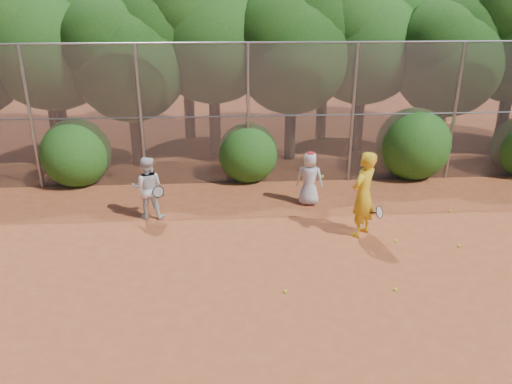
{
  "coord_description": "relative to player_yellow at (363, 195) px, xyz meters",
  "views": [
    {
      "loc": [
        -1.66,
        -7.85,
        5.31
      ],
      "look_at": [
        -1.0,
        2.5,
        1.1
      ],
      "focal_mm": 35.0,
      "sensor_mm": 36.0,
      "label": 1
    }
  ],
  "objects": [
    {
      "name": "ground",
      "position": [
        -1.43,
        -2.42,
        -1.01
      ],
      "size": [
        80.0,
        80.0,
        0.0
      ],
      "primitive_type": "plane",
      "color": "#9E4623",
      "rests_on": "ground"
    },
    {
      "name": "fence_back",
      "position": [
        -1.55,
        3.58,
        1.05
      ],
      "size": [
        20.05,
        0.09,
        4.03
      ],
      "color": "gray",
      "rests_on": "ground"
    },
    {
      "name": "tree_1",
      "position": [
        -8.37,
        6.12,
        3.16
      ],
      "size": [
        4.64,
        4.03,
        6.35
      ],
      "color": "black",
      "rests_on": "ground"
    },
    {
      "name": "tree_2",
      "position": [
        -5.88,
        5.41,
        2.58
      ],
      "size": [
        3.99,
        3.47,
        5.47
      ],
      "color": "black",
      "rests_on": "ground"
    },
    {
      "name": "tree_3",
      "position": [
        -3.37,
        6.42,
        3.39
      ],
      "size": [
        4.89,
        4.26,
        6.7
      ],
      "color": "black",
      "rests_on": "ground"
    },
    {
      "name": "tree_4",
      "position": [
        -0.88,
        5.81,
        2.75
      ],
      "size": [
        4.19,
        3.64,
        5.73
      ],
      "color": "black",
      "rests_on": "ground"
    },
    {
      "name": "tree_5",
      "position": [
        1.62,
        6.62,
        3.04
      ],
      "size": [
        4.51,
        3.92,
        6.17
      ],
      "color": "black",
      "rests_on": "ground"
    },
    {
      "name": "tree_6",
      "position": [
        4.12,
        5.61,
        2.46
      ],
      "size": [
        3.86,
        3.36,
        5.29
      ],
      "color": "black",
      "rests_on": "ground"
    },
    {
      "name": "tree_9",
      "position": [
        -9.37,
        8.42,
        3.33
      ],
      "size": [
        4.83,
        4.2,
        6.62
      ],
      "color": "black",
      "rests_on": "ground"
    },
    {
      "name": "tree_10",
      "position": [
        -4.37,
        8.62,
        3.62
      ],
      "size": [
        5.15,
        4.48,
        7.06
      ],
      "color": "black",
      "rests_on": "ground"
    },
    {
      "name": "tree_11",
      "position": [
        0.63,
        8.22,
        3.16
      ],
      "size": [
        4.64,
        4.03,
        6.35
      ],
      "color": "black",
      "rests_on": "ground"
    },
    {
      "name": "tree_12",
      "position": [
        5.13,
        8.82,
        3.5
      ],
      "size": [
        5.02,
        4.37,
        6.88
      ],
      "color": "black",
      "rests_on": "ground"
    },
    {
      "name": "bush_0",
      "position": [
        -7.43,
        3.88,
        -0.01
      ],
      "size": [
        2.0,
        2.0,
        2.0
      ],
      "primitive_type": "sphere",
      "color": "#1B4D13",
      "rests_on": "ground"
    },
    {
      "name": "bush_1",
      "position": [
        -2.43,
        3.88,
        -0.11
      ],
      "size": [
        1.8,
        1.8,
        1.8
      ],
      "primitive_type": "sphere",
      "color": "#1B4D13",
      "rests_on": "ground"
    },
    {
      "name": "bush_2",
      "position": [
        2.57,
        3.88,
        0.09
      ],
      "size": [
        2.2,
        2.2,
        2.2
      ],
      "primitive_type": "sphere",
      "color": "#1B4D13",
      "rests_on": "ground"
    },
    {
      "name": "player_yellow",
      "position": [
        0.0,
        0.0,
        0.0
      ],
      "size": [
        0.93,
        0.86,
        2.02
      ],
      "rotation": [
        0.0,
        0.0,
        3.92
      ],
      "color": "gold",
      "rests_on": "ground"
    },
    {
      "name": "player_teen",
      "position": [
        -0.91,
        1.86,
        -0.28
      ],
      "size": [
        0.79,
        0.6,
        1.46
      ],
      "rotation": [
        0.0,
        0.0,
        2.92
      ],
      "color": "silver",
      "rests_on": "ground"
    },
    {
      "name": "player_white",
      "position": [
        -5.03,
        1.27,
        -0.21
      ],
      "size": [
        0.86,
        0.74,
        1.59
      ],
      "rotation": [
        0.0,
        0.0,
        3.14
      ],
      "color": "silver",
      "rests_on": "ground"
    },
    {
      "name": "ball_0",
      "position": [
        0.71,
        -0.45,
        -0.97
      ],
      "size": [
        0.07,
        0.07,
        0.07
      ],
      "primitive_type": "sphere",
      "color": "yellow",
      "rests_on": "ground"
    },
    {
      "name": "ball_1",
      "position": [
        0.7,
        1.14,
        -0.97
      ],
      "size": [
        0.07,
        0.07,
        0.07
      ],
      "primitive_type": "sphere",
      "color": "yellow",
      "rests_on": "ground"
    },
    {
      "name": "ball_2",
      "position": [
        0.07,
        -2.39,
        -0.97
      ],
      "size": [
        0.07,
        0.07,
        0.07
      ],
      "primitive_type": "sphere",
      "color": "yellow",
      "rests_on": "ground"
    },
    {
      "name": "ball_3",
      "position": [
        2.03,
        -0.77,
        -0.97
      ],
      "size": [
        0.07,
        0.07,
        0.07
      ],
      "primitive_type": "sphere",
      "color": "yellow",
      "rests_on": "ground"
    },
    {
      "name": "ball_4",
      "position": [
        -2.03,
        -2.31,
        -0.97
      ],
      "size": [
        0.07,
        0.07,
        0.07
      ],
      "primitive_type": "sphere",
      "color": "yellow",
      "rests_on": "ground"
    },
    {
      "name": "ball_5",
      "position": [
        2.64,
        1.08,
        -0.97
      ],
      "size": [
        0.07,
        0.07,
        0.07
      ],
      "primitive_type": "sphere",
      "color": "yellow",
      "rests_on": "ground"
    }
  ]
}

